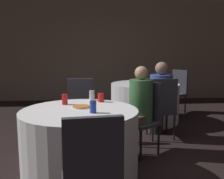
{
  "coord_description": "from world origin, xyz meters",
  "views": [
    {
      "loc": [
        0.08,
        -2.62,
        1.34
      ],
      "look_at": [
        0.35,
        0.73,
        0.84
      ],
      "focal_mm": 40.0,
      "sensor_mm": 36.0,
      "label": 1
    }
  ],
  "objects_px": {
    "chair_far_south": "(163,104)",
    "soda_can_blue": "(93,107)",
    "person_green_jacket": "(137,112)",
    "table_near": "(80,143)",
    "chair_near_north": "(81,106)",
    "chair_near_south": "(92,172)",
    "pizza_plate_near": "(81,107)",
    "chair_near_northeast": "(146,112)",
    "soda_can_red": "(65,99)",
    "soda_can_silver": "(92,95)",
    "bottle_far": "(160,77)",
    "person_blue_shirt": "(159,99)",
    "chair_far_northeast": "(178,88)",
    "table_far": "(145,102)"
  },
  "relations": [
    {
      "from": "table_near",
      "to": "soda_can_silver",
      "type": "relative_size",
      "value": 10.22
    },
    {
      "from": "chair_far_south",
      "to": "person_green_jacket",
      "type": "bearing_deg",
      "value": -133.98
    },
    {
      "from": "person_green_jacket",
      "to": "soda_can_red",
      "type": "xyz_separation_m",
      "value": [
        -0.89,
        -0.21,
        0.23
      ]
    },
    {
      "from": "table_near",
      "to": "chair_near_northeast",
      "type": "height_order",
      "value": "chair_near_northeast"
    },
    {
      "from": "chair_near_northeast",
      "to": "soda_can_blue",
      "type": "relative_size",
      "value": 7.84
    },
    {
      "from": "table_far",
      "to": "soda_can_silver",
      "type": "bearing_deg",
      "value": -122.42
    },
    {
      "from": "table_near",
      "to": "chair_near_north",
      "type": "bearing_deg",
      "value": 91.87
    },
    {
      "from": "chair_near_south",
      "to": "person_green_jacket",
      "type": "distance_m",
      "value": 1.64
    },
    {
      "from": "chair_near_north",
      "to": "soda_can_blue",
      "type": "distance_m",
      "value": 1.22
    },
    {
      "from": "chair_near_south",
      "to": "person_blue_shirt",
      "type": "distance_m",
      "value": 2.52
    },
    {
      "from": "bottle_far",
      "to": "chair_far_northeast",
      "type": "bearing_deg",
      "value": 44.47
    },
    {
      "from": "chair_far_northeast",
      "to": "chair_near_south",
      "type": "bearing_deg",
      "value": 117.82
    },
    {
      "from": "table_near",
      "to": "person_green_jacket",
      "type": "bearing_deg",
      "value": 35.43
    },
    {
      "from": "table_near",
      "to": "soda_can_red",
      "type": "distance_m",
      "value": 0.55
    },
    {
      "from": "chair_far_south",
      "to": "soda_can_blue",
      "type": "relative_size",
      "value": 7.84
    },
    {
      "from": "chair_near_northeast",
      "to": "bottle_far",
      "type": "relative_size",
      "value": 3.86
    },
    {
      "from": "chair_far_south",
      "to": "person_green_jacket",
      "type": "distance_m",
      "value": 0.77
    },
    {
      "from": "chair_near_south",
      "to": "soda_can_red",
      "type": "distance_m",
      "value": 1.38
    },
    {
      "from": "pizza_plate_near",
      "to": "soda_can_silver",
      "type": "relative_size",
      "value": 1.72
    },
    {
      "from": "chair_near_south",
      "to": "soda_can_silver",
      "type": "relative_size",
      "value": 7.84
    },
    {
      "from": "person_green_jacket",
      "to": "pizza_plate_near",
      "type": "relative_size",
      "value": 5.58
    },
    {
      "from": "person_blue_shirt",
      "to": "soda_can_blue",
      "type": "distance_m",
      "value": 1.76
    },
    {
      "from": "person_blue_shirt",
      "to": "soda_can_red",
      "type": "relative_size",
      "value": 9.83
    },
    {
      "from": "chair_near_south",
      "to": "pizza_plate_near",
      "type": "distance_m",
      "value": 1.17
    },
    {
      "from": "soda_can_silver",
      "to": "pizza_plate_near",
      "type": "bearing_deg",
      "value": -105.72
    },
    {
      "from": "table_near",
      "to": "soda_can_red",
      "type": "relative_size",
      "value": 10.22
    },
    {
      "from": "soda_can_blue",
      "to": "bottle_far",
      "type": "xyz_separation_m",
      "value": [
        1.34,
        2.38,
        0.06
      ]
    },
    {
      "from": "chair_near_south",
      "to": "chair_far_northeast",
      "type": "xyz_separation_m",
      "value": [
        1.91,
        3.82,
        0.0
      ]
    },
    {
      "from": "pizza_plate_near",
      "to": "soda_can_red",
      "type": "xyz_separation_m",
      "value": [
        -0.2,
        0.18,
        0.05
      ]
    },
    {
      "from": "chair_far_south",
      "to": "soda_can_blue",
      "type": "bearing_deg",
      "value": -133.79
    },
    {
      "from": "chair_near_northeast",
      "to": "chair_near_south",
      "type": "bearing_deg",
      "value": 120.89
    },
    {
      "from": "soda_can_silver",
      "to": "soda_can_red",
      "type": "height_order",
      "value": "same"
    },
    {
      "from": "chair_near_northeast",
      "to": "person_blue_shirt",
      "type": "xyz_separation_m",
      "value": [
        0.36,
        0.64,
        0.05
      ]
    },
    {
      "from": "soda_can_blue",
      "to": "chair_far_south",
      "type": "bearing_deg",
      "value": 48.8
    },
    {
      "from": "table_far",
      "to": "chair_far_northeast",
      "type": "relative_size",
      "value": 1.38
    },
    {
      "from": "chair_far_northeast",
      "to": "soda_can_blue",
      "type": "relative_size",
      "value": 7.84
    },
    {
      "from": "chair_near_northeast",
      "to": "chair_far_south",
      "type": "bearing_deg",
      "value": -73.04
    },
    {
      "from": "chair_near_north",
      "to": "chair_near_northeast",
      "type": "bearing_deg",
      "value": 151.78
    },
    {
      "from": "chair_near_south",
      "to": "bottle_far",
      "type": "bearing_deg",
      "value": 60.31
    },
    {
      "from": "table_near",
      "to": "chair_near_south",
      "type": "bearing_deg",
      "value": -82.79
    },
    {
      "from": "bottle_far",
      "to": "table_near",
      "type": "bearing_deg",
      "value": -123.58
    },
    {
      "from": "chair_near_northeast",
      "to": "person_blue_shirt",
      "type": "height_order",
      "value": "person_blue_shirt"
    },
    {
      "from": "table_far",
      "to": "pizza_plate_near",
      "type": "height_order",
      "value": "pizza_plate_near"
    },
    {
      "from": "chair_far_northeast",
      "to": "soda_can_red",
      "type": "height_order",
      "value": "chair_far_northeast"
    },
    {
      "from": "chair_far_south",
      "to": "soda_can_red",
      "type": "height_order",
      "value": "chair_far_south"
    },
    {
      "from": "chair_near_north",
      "to": "pizza_plate_near",
      "type": "distance_m",
      "value": 0.95
    },
    {
      "from": "chair_near_south",
      "to": "soda_can_silver",
      "type": "xyz_separation_m",
      "value": [
        0.0,
        1.57,
        0.24
      ]
    },
    {
      "from": "table_near",
      "to": "chair_far_northeast",
      "type": "xyz_separation_m",
      "value": [
        2.04,
        2.79,
        0.19
      ]
    },
    {
      "from": "pizza_plate_near",
      "to": "person_green_jacket",
      "type": "bearing_deg",
      "value": 29.58
    },
    {
      "from": "chair_near_south",
      "to": "bottle_far",
      "type": "distance_m",
      "value": 3.55
    }
  ]
}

